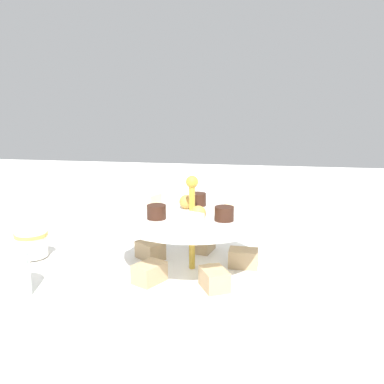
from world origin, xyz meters
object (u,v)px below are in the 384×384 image
teacup_with_saucer (32,246)px  butter_knife_right (117,224)px  water_glass_tall_right (261,206)px  water_glass_short_left (7,275)px  tiered_serving_stand (192,247)px

teacup_with_saucer → butter_knife_right: size_ratio=0.53×
water_glass_tall_right → butter_knife_right: 0.33m
water_glass_tall_right → water_glass_short_left: water_glass_tall_right is taller
butter_knife_right → water_glass_tall_right: bearing=137.5°
water_glass_tall_right → water_glass_short_left: bearing=-133.0°
water_glass_short_left → water_glass_tall_right: bearing=47.0°
water_glass_tall_right → butter_knife_right: (-0.33, -0.01, -0.05)m
tiered_serving_stand → water_glass_tall_right: size_ratio=2.62×
teacup_with_saucer → butter_knife_right: 0.25m
butter_knife_right → teacup_with_saucer: bearing=27.0°
water_glass_tall_right → teacup_with_saucer: bearing=-149.5°
water_glass_tall_right → water_glass_short_left: 0.53m
teacup_with_saucer → butter_knife_right: (0.08, 0.23, -0.02)m
tiered_serving_stand → butter_knife_right: bearing=130.1°
tiered_serving_stand → water_glass_tall_right: bearing=67.2°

